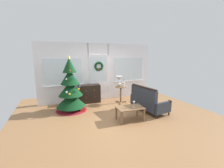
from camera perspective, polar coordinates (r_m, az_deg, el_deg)
ground_plane at (r=5.26m, az=1.76°, el=-11.87°), size 6.76×6.76×0.00m
back_wall_with_door at (r=6.85m, az=-5.18°, el=4.57°), size 5.20×0.19×2.55m
christmas_tree at (r=5.72m, az=-15.48°, el=-2.53°), size 1.14×1.14×2.03m
dresser_cabinet at (r=6.61m, az=-8.56°, el=-3.63°), size 0.92×0.48×0.78m
settee_sofa at (r=5.64m, az=13.22°, el=-6.51°), size 0.88×1.51×0.96m
side_table at (r=6.45m, az=3.37°, el=-2.75°), size 0.50×0.48×0.72m
table_lamp at (r=6.37m, az=2.77°, el=1.62°), size 0.28×0.28×0.44m
flower_vase at (r=6.37m, az=4.44°, el=0.08°), size 0.11×0.10×0.35m
coffee_table at (r=4.83m, az=6.88°, el=-9.50°), size 0.86×0.56×0.42m
wine_glass at (r=4.78m, az=8.35°, el=-7.15°), size 0.08×0.08×0.20m
gift_box at (r=5.69m, az=-11.26°, el=-9.31°), size 0.18×0.16×0.18m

